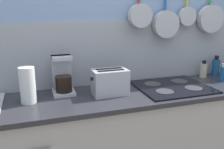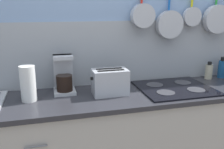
% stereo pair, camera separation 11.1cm
% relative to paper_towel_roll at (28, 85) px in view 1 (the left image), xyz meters
% --- Properties ---
extents(wall_back, '(7.20, 0.15, 2.60)m').
position_rel_paper_towel_roll_xyz_m(wall_back, '(0.84, 0.29, 0.25)').
color(wall_back, '#84A3CC').
rests_on(wall_back, ground_plane).
extents(cabinet_base, '(3.20, 0.54, 0.87)m').
position_rel_paper_towel_roll_xyz_m(cabinet_base, '(0.83, -0.03, -0.60)').
color(cabinet_base, '#B7B2A8').
rests_on(cabinet_base, ground_plane).
extents(countertop, '(3.24, 0.56, 0.03)m').
position_rel_paper_towel_roll_xyz_m(countertop, '(0.83, -0.03, -0.14)').
color(countertop, '#2D2D33').
rests_on(countertop, cabinet_base).
extents(paper_towel_roll, '(0.11, 0.11, 0.25)m').
position_rel_paper_towel_roll_xyz_m(paper_towel_roll, '(0.00, 0.00, 0.00)').
color(paper_towel_roll, white).
rests_on(paper_towel_roll, countertop).
extents(coffee_maker, '(0.16, 0.18, 0.29)m').
position_rel_paper_towel_roll_xyz_m(coffee_maker, '(0.25, 0.13, -0.01)').
color(coffee_maker, '#B7BABF').
rests_on(coffee_maker, countertop).
extents(toaster, '(0.28, 0.16, 0.19)m').
position_rel_paper_towel_roll_xyz_m(toaster, '(0.58, -0.01, -0.03)').
color(toaster, '#B7BABF').
rests_on(toaster, countertop).
extents(cooktop, '(0.57, 0.51, 0.01)m').
position_rel_paper_towel_roll_xyz_m(cooktop, '(1.12, -0.02, -0.12)').
color(cooktop, black).
rests_on(cooktop, countertop).
extents(bottle_cooking_wine, '(0.07, 0.07, 0.16)m').
position_rel_paper_towel_roll_xyz_m(bottle_cooking_wine, '(1.55, 0.17, -0.06)').
color(bottle_cooking_wine, '#BFB799').
rests_on(bottle_cooking_wine, countertop).
extents(bottle_hot_sauce, '(0.05, 0.05, 0.16)m').
position_rel_paper_towel_roll_xyz_m(bottle_hot_sauce, '(1.62, -0.00, -0.05)').
color(bottle_hot_sauce, navy).
rests_on(bottle_hot_sauce, countertop).
extents(bottle_vinegar, '(0.07, 0.07, 0.19)m').
position_rel_paper_towel_roll_xyz_m(bottle_vinegar, '(1.69, 0.17, -0.04)').
color(bottle_vinegar, navy).
rests_on(bottle_vinegar, countertop).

